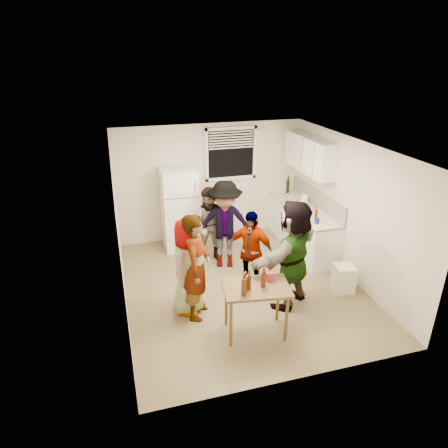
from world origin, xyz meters
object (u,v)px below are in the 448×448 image
object	(u,v)px
refrigerator	(180,209)
red_cup	(270,280)
guest_black	(249,288)
trash_bin	(344,278)
wine_bottle	(287,193)
beer_bottle_table	(243,295)
guest_back_right	(225,265)
guest_back_left	(212,260)
blue_cup	(317,224)
serving_table	(255,332)
guest_orange	(289,302)
beer_bottle_counter	(315,221)
guest_grey	(190,309)
guest_stripe	(198,314)
kettle	(301,207)

from	to	relation	value
refrigerator	red_cup	xyz separation A→B (m)	(0.78, -3.01, -0.06)
guest_black	red_cup	bearing A→B (deg)	-53.70
trash_bin	wine_bottle	bearing A→B (deg)	87.75
beer_bottle_table	guest_back_right	world-z (taller)	beer_bottle_table
refrigerator	red_cup	bearing A→B (deg)	-75.41
trash_bin	guest_back_right	bearing A→B (deg)	140.25
red_cup	guest_back_left	bearing A→B (deg)	98.04
blue_cup	guest_back_right	world-z (taller)	blue_cup
wine_bottle	guest_back_left	world-z (taller)	wine_bottle
trash_bin	serving_table	world-z (taller)	trash_bin
beer_bottle_table	guest_back_left	bearing A→B (deg)	85.98
red_cup	guest_back_left	xyz separation A→B (m)	(-0.31, 2.21, -0.79)
refrigerator	guest_orange	xyz separation A→B (m)	(1.35, -2.55, -0.85)
beer_bottle_counter	guest_back_right	distance (m)	1.94
beer_bottle_counter	serving_table	distance (m)	2.64
guest_back_left	serving_table	bearing A→B (deg)	-66.15
wine_bottle	guest_back_right	bearing A→B (deg)	-145.64
refrigerator	wine_bottle	xyz separation A→B (m)	(2.50, 0.20, 0.05)
wine_bottle	beer_bottle_counter	size ratio (longest dim) A/B	1.35
guest_grey	beer_bottle_table	bearing A→B (deg)	-112.02
wine_bottle	serving_table	bearing A→B (deg)	-120.56
blue_cup	red_cup	world-z (taller)	blue_cup
guest_back_left	guest_orange	bearing A→B (deg)	-41.12
serving_table	guest_orange	world-z (taller)	serving_table
red_cup	guest_orange	size ratio (longest dim) A/B	0.07
beer_bottle_table	serving_table	bearing A→B (deg)	31.28
blue_cup	guest_stripe	bearing A→B (deg)	-160.21
trash_bin	beer_bottle_table	bearing A→B (deg)	-159.55
trash_bin	guest_stripe	size ratio (longest dim) A/B	0.28
guest_stripe	wine_bottle	bearing A→B (deg)	-20.51
guest_black	beer_bottle_table	bearing A→B (deg)	-72.73
wine_bottle	serving_table	xyz separation A→B (m)	(-1.96, -3.32, -0.90)
refrigerator	guest_back_right	distance (m)	1.51
wine_bottle	trash_bin	distance (m)	2.76
red_cup	kettle	bearing A→B (deg)	54.95
refrigerator	guest_orange	world-z (taller)	refrigerator
kettle	guest_orange	world-z (taller)	kettle
guest_grey	kettle	bearing A→B (deg)	-22.13
blue_cup	guest_stripe	world-z (taller)	blue_cup
blue_cup	guest_orange	xyz separation A→B (m)	(-0.95, -0.99, -0.90)
beer_bottle_counter	guest_back_left	xyz separation A→B (m)	(-1.88, 0.62, -0.90)
kettle	guest_stripe	world-z (taller)	kettle
beer_bottle_counter	guest_orange	xyz separation A→B (m)	(-1.00, -1.13, -0.90)
kettle	wine_bottle	xyz separation A→B (m)	(0.10, 0.91, 0.00)
red_cup	guest_back_left	size ratio (longest dim) A/B	0.09
beer_bottle_counter	guest_stripe	distance (m)	2.87
guest_grey	guest_black	bearing A→B (deg)	-36.29
kettle	blue_cup	distance (m)	0.86
guest_black	refrigerator	bearing A→B (deg)	154.20
beer_bottle_table	guest_orange	size ratio (longest dim) A/B	0.14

